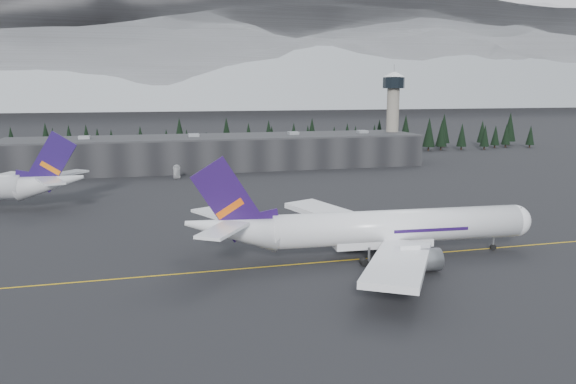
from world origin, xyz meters
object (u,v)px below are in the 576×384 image
object	(u,v)px
control_tower	(393,106)
terminal	(220,152)
gse_vehicle_a	(177,177)
jet_main	(368,229)
gse_vehicle_b	(219,173)

from	to	relation	value
control_tower	terminal	bearing A→B (deg)	-177.71
terminal	gse_vehicle_a	size ratio (longest dim) A/B	32.18
terminal	control_tower	world-z (taller)	control_tower
jet_main	gse_vehicle_a	size ratio (longest dim) A/B	13.36
jet_main	gse_vehicle_b	distance (m)	108.70
terminal	gse_vehicle_b	xyz separation A→B (m)	(-3.10, -18.46, -5.66)
control_tower	gse_vehicle_b	bearing A→B (deg)	-164.63
terminal	gse_vehicle_b	bearing A→B (deg)	-99.53
control_tower	jet_main	bearing A→B (deg)	-116.80
terminal	gse_vehicle_a	bearing A→B (deg)	-128.09
terminal	control_tower	distance (m)	76.98
jet_main	gse_vehicle_b	xyz separation A→B (m)	(-12.77, 107.84, -4.87)
gse_vehicle_a	control_tower	bearing A→B (deg)	-0.78
terminal	jet_main	size ratio (longest dim) A/B	2.41
jet_main	gse_vehicle_a	distance (m)	106.68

